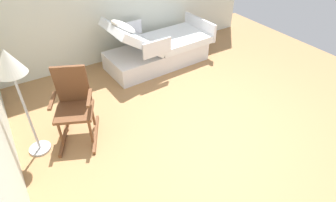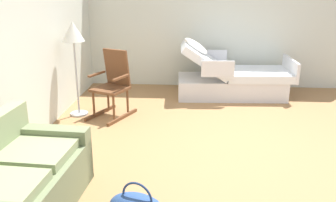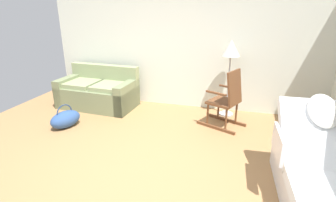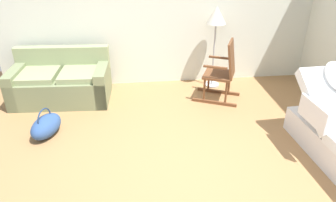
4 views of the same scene
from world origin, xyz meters
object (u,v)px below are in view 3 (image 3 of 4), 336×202
at_px(couch, 98,93).
at_px(duffel_bag, 65,119).
at_px(floor_lamp, 231,53).
at_px(rocking_chair, 227,100).
at_px(hospital_bed, 332,192).

bearing_deg(couch, duffel_bag, -91.92).
bearing_deg(floor_lamp, rocking_chair, -87.76).
relative_size(floor_lamp, duffel_bag, 2.32).
xyz_separation_m(rocking_chair, duffel_bag, (-2.76, -0.81, -0.35)).
height_order(hospital_bed, duffel_bag, hospital_bed).
xyz_separation_m(rocking_chair, floor_lamp, (-0.02, 0.57, 0.72)).
distance_m(hospital_bed, rocking_chair, 2.29).
bearing_deg(duffel_bag, hospital_bed, -16.21).
bearing_deg(duffel_bag, couch, 88.08).
distance_m(hospital_bed, floor_lamp, 2.94).
relative_size(couch, rocking_chair, 1.57).
xyz_separation_m(couch, duffel_bag, (-0.04, -1.12, -0.15)).
bearing_deg(hospital_bed, floor_lamp, 115.52).
bearing_deg(floor_lamp, duffel_bag, -153.36).
relative_size(hospital_bed, floor_lamp, 1.42).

